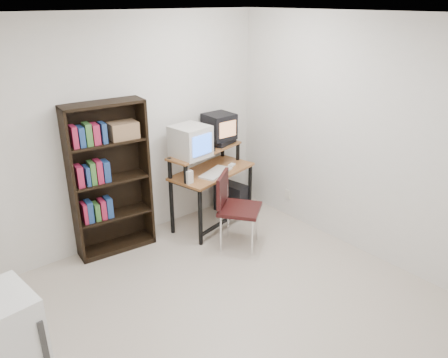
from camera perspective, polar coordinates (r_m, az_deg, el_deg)
floor at (r=4.14m, az=0.67°, el=-18.48°), size 4.00×4.00×0.01m
ceiling at (r=3.12m, az=0.90°, el=20.53°), size 4.00×4.00×0.01m
back_wall at (r=5.02m, az=-14.21°, el=5.57°), size 4.00×0.01×2.60m
right_wall at (r=4.88m, az=19.07°, el=4.51°), size 0.01×4.00×2.60m
computer_desk at (r=5.44m, az=-1.70°, el=0.60°), size 1.17×0.76×0.98m
crt_monitor at (r=5.14m, az=-4.40°, el=4.92°), size 0.44×0.44×0.37m
vcr at (r=5.61m, az=-0.44°, el=4.95°), size 0.42×0.36×0.08m
crt_tv at (r=5.54m, az=-0.63°, el=6.89°), size 0.34×0.35×0.32m
cd_spindle at (r=5.34m, az=-1.75°, el=3.84°), size 0.14×0.14×0.05m
keyboard at (r=5.30m, az=-1.09°, el=0.75°), size 0.51×0.37×0.03m
mousepad at (r=5.56m, az=0.92°, el=1.63°), size 0.25×0.23×0.01m
mouse at (r=5.55m, az=1.01°, el=1.80°), size 0.12×0.09×0.03m
desk_speaker at (r=5.02m, az=-4.64°, el=0.20°), size 0.09×0.08×0.17m
pc_tower at (r=5.90m, az=0.92°, el=-2.49°), size 0.28×0.48×0.42m
school_chair at (r=4.98m, az=1.23°, el=-3.11°), size 0.63×0.63×0.90m
bookshelf at (r=4.96m, az=-14.81°, el=0.25°), size 0.89×0.38×1.72m
mini_fridge at (r=3.64m, az=-27.04°, el=-19.26°), size 0.56×0.56×0.85m
wall_outlet at (r=5.86m, az=8.33°, el=-1.97°), size 0.02×0.08×0.12m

